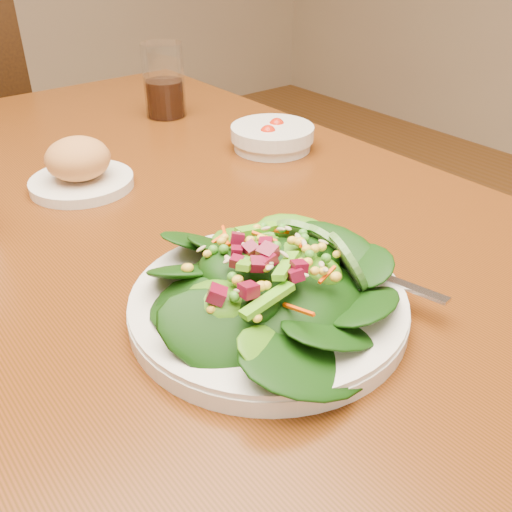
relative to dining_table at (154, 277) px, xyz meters
name	(u,v)px	position (x,y,z in m)	size (l,w,h in m)	color
dining_table	(154,277)	(0.00, 0.00, 0.00)	(0.90, 1.40, 0.75)	#632A10
salad_plate	(276,286)	(0.00, -0.28, 0.13)	(0.29, 0.29, 0.08)	white
bread_plate	(79,168)	(-0.03, 0.14, 0.13)	(0.15, 0.15, 0.08)	white
tomato_bowl	(272,137)	(0.30, 0.09, 0.12)	(0.14, 0.14, 0.05)	white
drinking_glass	(164,86)	(0.25, 0.36, 0.16)	(0.08, 0.08, 0.14)	silver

